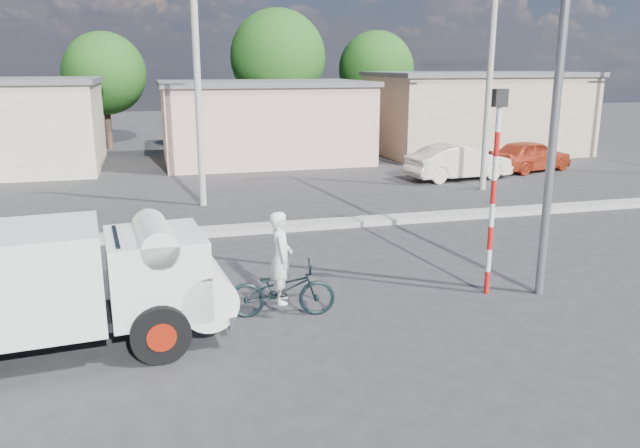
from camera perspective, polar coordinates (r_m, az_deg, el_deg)
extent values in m
plane|color=#2A2A2D|center=(11.58, 4.68, -10.33)|extent=(120.00, 120.00, 0.00)
cube|color=#99968E|center=(18.85, -3.53, -0.25)|extent=(40.00, 0.80, 0.16)
cylinder|color=black|center=(10.81, -14.37, -9.73)|extent=(1.02, 0.38, 1.00)
cylinder|color=#A51E0B|center=(10.81, -14.37, -9.73)|extent=(0.52, 0.37, 0.49)
cylinder|color=black|center=(12.57, -15.38, -6.32)|extent=(1.02, 0.38, 1.00)
cylinder|color=#A51E0B|center=(12.57, -15.38, -6.32)|extent=(0.52, 0.37, 0.49)
cube|color=black|center=(11.65, -23.02, -8.28)|extent=(4.27, 1.57, 0.16)
cube|color=white|center=(11.43, -14.71, -4.27)|extent=(1.80, 2.01, 1.41)
cylinder|color=white|center=(11.65, -10.80, -5.80)|extent=(1.17, 1.95, 1.00)
cylinder|color=white|center=(11.24, -14.91, -1.20)|extent=(0.81, 1.91, 0.64)
cube|color=silver|center=(11.84, -8.97, -7.27)|extent=(0.31, 1.95, 0.25)
cube|color=black|center=(11.27, -18.05, -2.59)|extent=(0.22, 1.54, 0.64)
imported|color=black|center=(12.31, -3.53, -5.99)|extent=(2.19, 1.05, 1.10)
imported|color=white|center=(12.19, -3.55, -4.41)|extent=(0.53, 0.72, 1.82)
imported|color=silver|center=(27.67, 12.56, 5.55)|extent=(4.71, 2.07, 1.50)
imported|color=#A23017|center=(30.76, 18.64, 5.96)|extent=(4.61, 2.84, 1.46)
cylinder|color=red|center=(14.04, 15.03, -5.18)|extent=(0.11, 0.11, 0.50)
cylinder|color=white|center=(13.89, 15.16, -3.23)|extent=(0.11, 0.11, 0.50)
cylinder|color=red|center=(13.75, 15.30, -1.24)|extent=(0.11, 0.11, 0.50)
cylinder|color=white|center=(13.63, 15.43, 0.78)|extent=(0.11, 0.11, 0.50)
cylinder|color=red|center=(13.52, 15.57, 2.84)|extent=(0.11, 0.11, 0.50)
cylinder|color=white|center=(13.44, 15.72, 4.93)|extent=(0.11, 0.11, 0.50)
cylinder|color=red|center=(13.37, 15.86, 7.04)|extent=(0.11, 0.11, 0.50)
cylinder|color=white|center=(13.32, 16.01, 9.18)|extent=(0.11, 0.11, 0.50)
cube|color=black|center=(13.29, 16.14, 11.02)|extent=(0.28, 0.18, 0.36)
cylinder|color=slate|center=(13.63, 20.95, 12.07)|extent=(0.18, 0.18, 9.00)
cube|color=#DFA699|center=(32.50, -5.17, 9.14)|extent=(10.00, 7.00, 3.80)
cube|color=#59595B|center=(32.38, -5.25, 12.70)|extent=(10.30, 7.30, 0.24)
cube|color=tan|center=(36.53, 13.97, 9.66)|extent=(11.00, 7.00, 4.20)
cube|color=#59595B|center=(36.43, 14.18, 13.14)|extent=(11.30, 7.30, 0.24)
cylinder|color=#38281E|center=(39.07, -18.81, 9.07)|extent=(0.36, 0.36, 3.47)
sphere|color=#2B5F1C|center=(38.95, -19.13, 12.88)|extent=(4.71, 4.71, 4.71)
cylinder|color=#38281E|center=(38.74, -3.80, 10.29)|extent=(0.36, 0.36, 4.20)
sphere|color=#2B5F1C|center=(38.64, -3.88, 14.96)|extent=(5.70, 5.70, 5.70)
cylinder|color=#38281E|center=(42.59, 5.07, 10.26)|extent=(0.36, 0.36, 3.64)
sphere|color=#2B5F1C|center=(42.48, 5.16, 13.93)|extent=(4.94, 4.94, 4.94)
cylinder|color=#99968E|center=(21.95, -11.11, 11.94)|extent=(0.24, 0.24, 8.00)
cylinder|color=#99968E|center=(25.28, 15.19, 12.00)|extent=(0.24, 0.24, 8.00)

